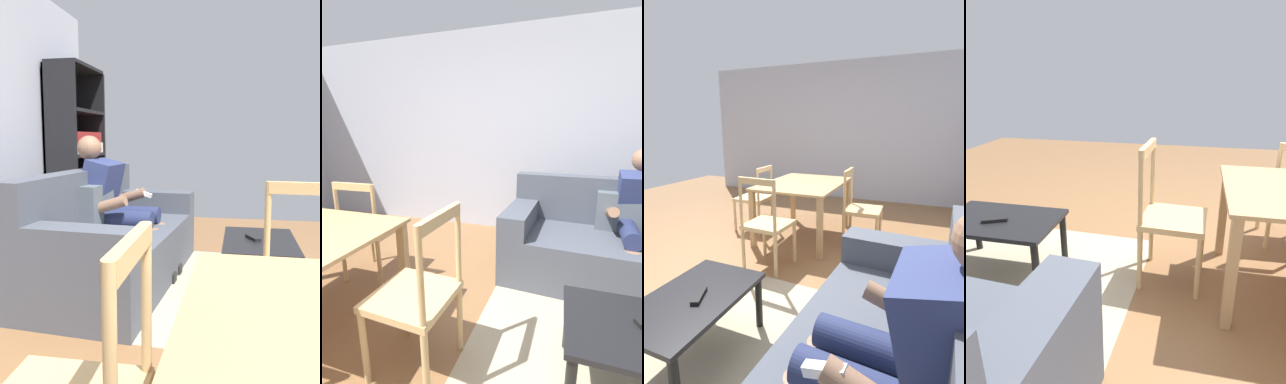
# 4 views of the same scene
# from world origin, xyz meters

# --- Properties ---
(wall_back) EXTENTS (6.35, 0.12, 2.64)m
(wall_back) POSITION_xyz_m (0.00, 2.73, 1.32)
(wall_back) COLOR #B2B7C6
(wall_back) RESTS_ON ground_plane
(couch) EXTENTS (2.04, 1.03, 0.91)m
(couch) POSITION_xyz_m (1.33, 1.67, 0.33)
(couch) COLOR #474C56
(couch) RESTS_ON ground_plane
(dining_chair_near_wall) EXTENTS (0.43, 0.43, 0.93)m
(dining_chair_near_wall) POSITION_xyz_m (-0.86, 1.06, 0.46)
(dining_chair_near_wall) COLOR tan
(dining_chair_near_wall) RESTS_ON ground_plane
(dining_chair_facing_couch) EXTENTS (0.44, 0.44, 0.96)m
(dining_chair_facing_couch) POSITION_xyz_m (0.09, 0.32, 0.47)
(dining_chair_facing_couch) COLOR tan
(dining_chair_facing_couch) RESTS_ON ground_plane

